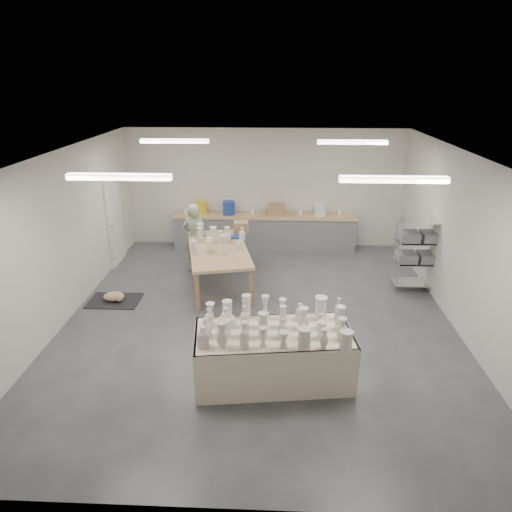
{
  "coord_description": "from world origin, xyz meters",
  "views": [
    {
      "loc": [
        0.28,
        -7.41,
        4.2
      ],
      "look_at": [
        -0.07,
        0.48,
        1.05
      ],
      "focal_mm": 32.0,
      "sensor_mm": 36.0,
      "label": 1
    }
  ],
  "objects_px": {
    "work_table": "(220,246)",
    "red_stool": "(198,255)",
    "drying_table": "(273,353)",
    "potter": "(195,239)"
  },
  "relations": [
    {
      "from": "work_table",
      "to": "red_stool",
      "type": "distance_m",
      "value": 1.23
    },
    {
      "from": "drying_table",
      "to": "red_stool",
      "type": "height_order",
      "value": "drying_table"
    },
    {
      "from": "potter",
      "to": "work_table",
      "type": "bearing_deg",
      "value": 149.96
    },
    {
      "from": "work_table",
      "to": "potter",
      "type": "bearing_deg",
      "value": 123.0
    },
    {
      "from": "drying_table",
      "to": "red_stool",
      "type": "relative_size",
      "value": 4.93
    },
    {
      "from": "drying_table",
      "to": "red_stool",
      "type": "bearing_deg",
      "value": 105.99
    },
    {
      "from": "drying_table",
      "to": "potter",
      "type": "height_order",
      "value": "potter"
    },
    {
      "from": "drying_table",
      "to": "potter",
      "type": "xyz_separation_m",
      "value": [
        -1.77,
        3.89,
        0.35
      ]
    },
    {
      "from": "drying_table",
      "to": "potter",
      "type": "bearing_deg",
      "value": 107.41
    },
    {
      "from": "drying_table",
      "to": "red_stool",
      "type": "distance_m",
      "value": 4.52
    }
  ]
}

